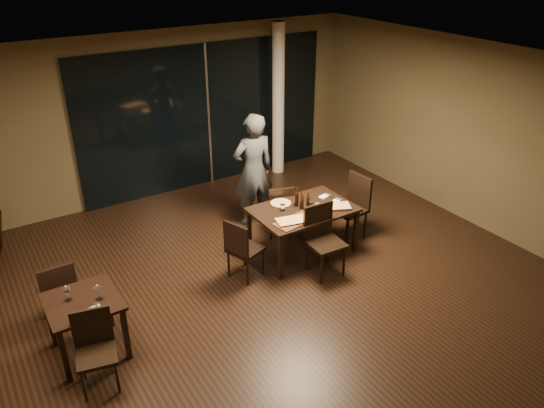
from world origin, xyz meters
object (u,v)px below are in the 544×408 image
Objects in this scene: chair_main_near at (322,236)px; chair_main_left at (242,247)px; main_table at (303,213)px; chair_main_right at (353,203)px; bottle_c at (296,197)px; chair_side_far at (59,291)px; chair_main_far at (280,208)px; diner at (253,170)px; bottle_a at (302,200)px; side_table at (84,309)px; chair_side_near at (95,345)px; bottle_b at (308,200)px.

chair_main_near reaches higher than chair_main_left.
chair_main_right is (0.98, -0.02, -0.09)m from main_table.
main_table is at bearing -76.10° from bottle_c.
main_table is 1.63× the size of chair_side_far.
chair_main_right reaches higher than chair_main_far.
diner is at bearing -56.27° from chair_main_left.
chair_main_far is at bearing 107.27° from diner.
chair_side_far is 3.32× the size of bottle_a.
main_table is 0.59m from chair_main_near.
chair_main_far is at bearing -76.42° from chair_main_left.
side_table is 0.53m from chair_side_near.
chair_main_right is 4.52m from chair_side_near.
chair_main_right reaches higher than bottle_b.
chair_main_near is at bearing 19.46° from chair_side_near.
chair_main_near is 0.99× the size of chair_main_right.
chair_side_near is 3.61× the size of bottle_b.
chair_main_left is at bearing -91.46° from chair_main_right.
bottle_b is at bearing 7.91° from side_table.
diner is (-0.08, 1.79, 0.39)m from chair_main_near.
chair_main_right reaches higher than chair_main_left.
bottle_c reaches higher than chair_main_left.
chair_main_far is 0.62m from bottle_c.
bottle_c reaches higher than chair_main_near.
bottle_a is at bearing 28.81° from chair_side_near.
bottle_b reaches higher than chair_main_left.
main_table is 1.66× the size of chair_side_near.
chair_side_far is 3.53m from bottle_c.
chair_main_right is 1.16× the size of chair_side_near.
main_table is at bearing 175.91° from chair_side_far.
chair_main_right is (1.00, -0.63, 0.08)m from chair_main_far.
main_table is 3.59m from chair_side_near.
side_table is at bearing -169.39° from bottle_c.
chair_side_far reaches higher than main_table.
chair_main_left is at bearing 32.97° from chair_side_near.
diner is (-0.14, 1.22, 0.29)m from main_table.
chair_side_far is at bearing -97.10° from chair_main_right.
chair_main_near is 0.65m from bottle_b.
side_table is 0.89× the size of chair_side_near.
chair_main_far is 3.55m from chair_side_far.
chair_side_near reaches higher than chair_main_far.
bottle_c is (-0.01, -0.47, 0.40)m from chair_main_far.
side_table is 0.77× the size of chair_main_near.
bottle_b is 0.83× the size of bottle_c.
side_table is 2.29m from chair_main_left.
main_table is 1.26m from diner.
side_table is 0.41× the size of diner.
chair_main_right is 1.07m from bottle_c.
chair_main_left is 1.28m from bottle_b.
chair_side_near is at bearing -94.13° from side_table.
chair_main_far is at bearing 99.05° from bottle_b.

